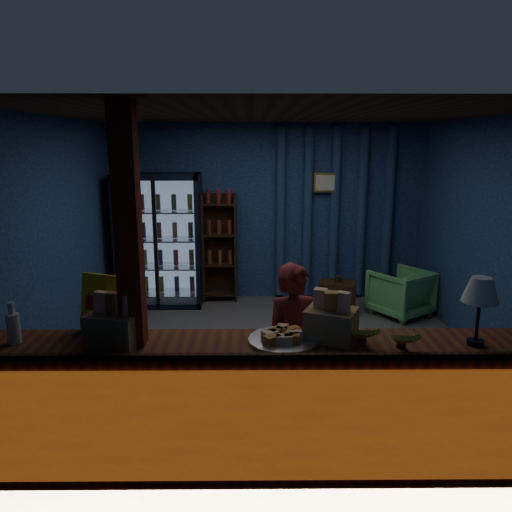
{
  "coord_description": "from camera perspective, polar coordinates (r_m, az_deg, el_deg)",
  "views": [
    {
      "loc": [
        -0.23,
        -5.18,
        2.33
      ],
      "look_at": [
        -0.18,
        -0.2,
        1.19
      ],
      "focal_mm": 35.0,
      "sensor_mm": 36.0,
      "label": 1
    }
  ],
  "objects": [
    {
      "name": "framed_picture",
      "position": [
        7.37,
        7.98,
        8.3
      ],
      "size": [
        0.36,
        0.04,
        0.28
      ],
      "color": "gold",
      "rests_on": "room_walls"
    },
    {
      "name": "bottle_shelf",
      "position": [
        7.41,
        -4.15,
        0.94
      ],
      "size": [
        0.5,
        0.28,
        1.6
      ],
      "color": "#372011",
      "rests_on": "ground"
    },
    {
      "name": "counter",
      "position": [
        3.76,
        3.16,
        -16.61
      ],
      "size": [
        4.4,
        0.57,
        0.99
      ],
      "color": "brown",
      "rests_on": "ground"
    },
    {
      "name": "banana_bunches",
      "position": [
        3.57,
        14.3,
        -8.89
      ],
      "size": [
        0.47,
        0.28,
        0.16
      ],
      "color": "yellow",
      "rests_on": "counter"
    },
    {
      "name": "ground",
      "position": [
        5.68,
        1.87,
        -11.29
      ],
      "size": [
        4.6,
        4.6,
        0.0
      ],
      "primitive_type": "plane",
      "color": "#515154",
      "rests_on": "ground"
    },
    {
      "name": "support_post",
      "position": [
        3.53,
        -13.99,
        -4.44
      ],
      "size": [
        0.16,
        0.16,
        2.6
      ],
      "primitive_type": "cube",
      "color": "maroon",
      "rests_on": "ground"
    },
    {
      "name": "snack_box_left",
      "position": [
        3.63,
        -15.78,
        -7.68
      ],
      "size": [
        0.41,
        0.37,
        0.37
      ],
      "color": "#8E6344",
      "rests_on": "counter"
    },
    {
      "name": "shopkeeper",
      "position": [
        4.12,
        4.46,
        -10.45
      ],
      "size": [
        0.58,
        0.46,
        1.4
      ],
      "primitive_type": "imported",
      "rotation": [
        0.0,
        0.0,
        0.26
      ],
      "color": "maroon",
      "rests_on": "ground"
    },
    {
      "name": "side_table",
      "position": [
        7.03,
        9.28,
        -4.68
      ],
      "size": [
        0.56,
        0.46,
        0.53
      ],
      "color": "#372011",
      "rests_on": "ground"
    },
    {
      "name": "yellow_sign",
      "position": [
        3.82,
        -16.07,
        -5.36
      ],
      "size": [
        0.54,
        0.28,
        0.43
      ],
      "color": "yellow",
      "rests_on": "counter"
    },
    {
      "name": "table_lamp",
      "position": [
        3.72,
        24.28,
        -3.83
      ],
      "size": [
        0.25,
        0.25,
        0.49
      ],
      "color": "black",
      "rests_on": "counter"
    },
    {
      "name": "snack_box_centre",
      "position": [
        3.62,
        8.58,
        -7.44
      ],
      "size": [
        0.43,
        0.4,
        0.36
      ],
      "color": "#8E6344",
      "rests_on": "counter"
    },
    {
      "name": "curtain_folds",
      "position": [
        7.49,
        8.97,
        4.87
      ],
      "size": [
        1.74,
        0.14,
        2.5
      ],
      "color": "navy",
      "rests_on": "room_walls"
    },
    {
      "name": "beverage_cooler",
      "position": [
        7.35,
        -10.86,
        1.75
      ],
      "size": [
        1.2,
        0.62,
        1.9
      ],
      "color": "black",
      "rests_on": "ground"
    },
    {
      "name": "room_walls",
      "position": [
        5.24,
        2.0,
        4.57
      ],
      "size": [
        4.6,
        4.6,
        4.6
      ],
      "color": "navy",
      "rests_on": "ground"
    },
    {
      "name": "pastry_tray",
      "position": [
        3.57,
        3.15,
        -9.37
      ],
      "size": [
        0.5,
        0.5,
        0.08
      ],
      "color": "silver",
      "rests_on": "counter"
    },
    {
      "name": "green_chair",
      "position": [
        7.1,
        16.19,
        -4.03
      ],
      "size": [
        0.96,
        0.96,
        0.64
      ],
      "primitive_type": "imported",
      "rotation": [
        0.0,
        0.0,
        3.73
      ],
      "color": "#61C26A",
      "rests_on": "ground"
    }
  ]
}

